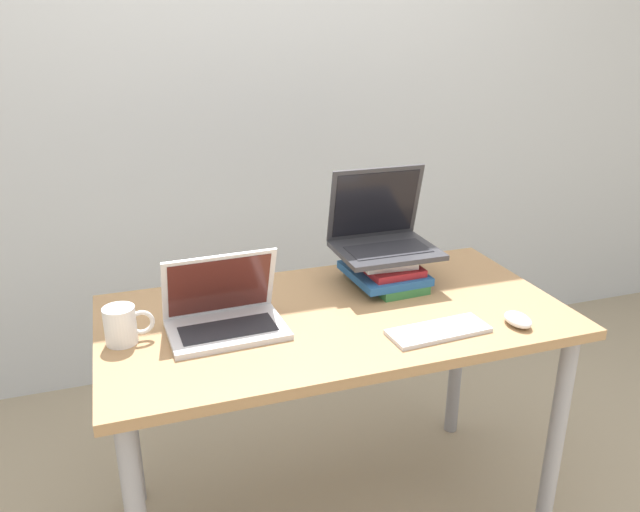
# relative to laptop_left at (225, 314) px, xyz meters

# --- Properties ---
(wall_back) EXTENTS (8.00, 0.05, 2.70)m
(wall_back) POSITION_rel_laptop_left_xyz_m (0.32, 1.13, 0.55)
(wall_back) COLOR silver
(wall_back) RESTS_ON ground_plane
(desk) EXTENTS (1.34, 0.69, 0.75)m
(desk) POSITION_rel_laptop_left_xyz_m (0.32, 0.00, -0.14)
(desk) COLOR #9E754C
(desk) RESTS_ON ground_plane
(laptop_left) EXTENTS (0.32, 0.23, 0.21)m
(laptop_left) POSITION_rel_laptop_left_xyz_m (0.00, 0.00, 0.00)
(laptop_left) COLOR silver
(laptop_left) RESTS_ON desk
(book_stack) EXTENTS (0.23, 0.28, 0.10)m
(book_stack) POSITION_rel_laptop_left_xyz_m (0.55, 0.15, 0.00)
(book_stack) COLOR #33753D
(book_stack) RESTS_ON desk
(laptop_on_books) EXTENTS (0.31, 0.25, 0.26)m
(laptop_on_books) POSITION_rel_laptop_left_xyz_m (0.55, 0.18, 0.11)
(laptop_on_books) COLOR #333338
(laptop_on_books) RESTS_ON book_stack
(wireless_keyboard) EXTENTS (0.29, 0.12, 0.01)m
(wireless_keyboard) POSITION_rel_laptop_left_xyz_m (0.54, -0.21, -0.04)
(wireless_keyboard) COLOR silver
(wireless_keyboard) RESTS_ON desk
(mouse) EXTENTS (0.06, 0.10, 0.03)m
(mouse) POSITION_rel_laptop_left_xyz_m (0.78, -0.24, -0.03)
(mouse) COLOR white
(mouse) RESTS_ON desk
(mug) EXTENTS (0.13, 0.08, 0.10)m
(mug) POSITION_rel_laptop_left_xyz_m (-0.27, 0.01, 0.01)
(mug) COLOR white
(mug) RESTS_ON desk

